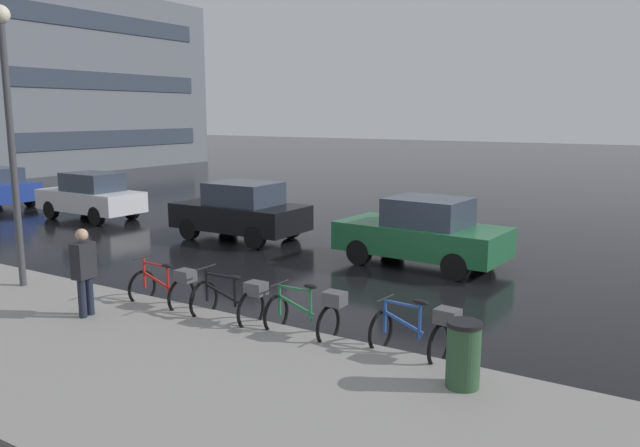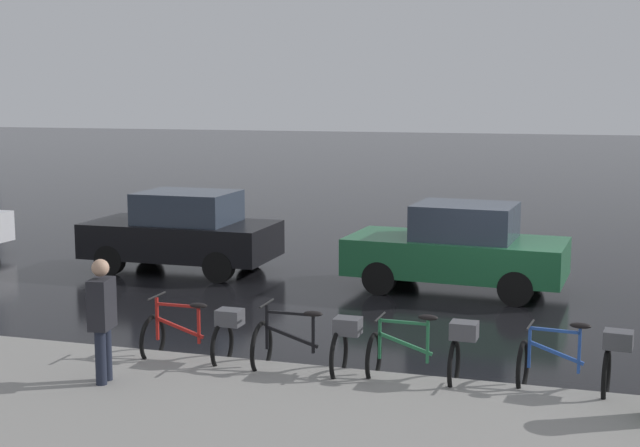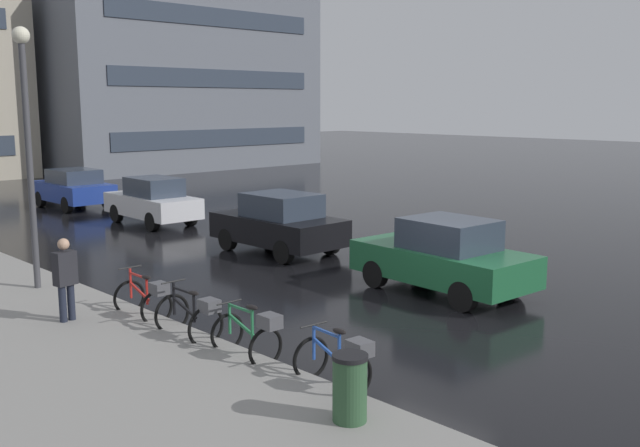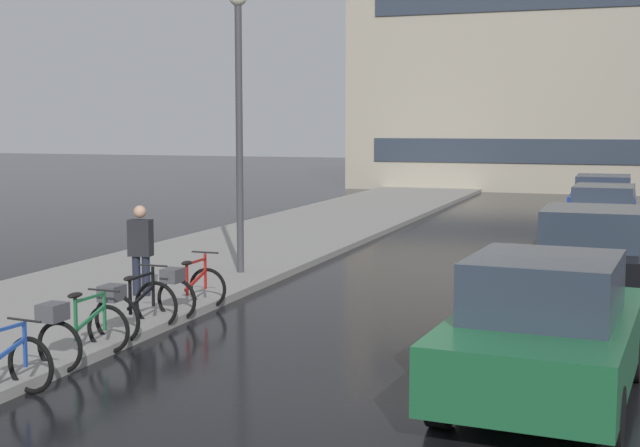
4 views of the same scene
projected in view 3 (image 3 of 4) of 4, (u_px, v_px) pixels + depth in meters
ground_plane at (414, 321)px, 13.99m from camera, size 140.00×140.00×0.00m
bicycle_nearest at (338, 361)px, 10.44m from camera, size 0.80×1.38×0.99m
bicycle_second at (252, 334)px, 11.67m from camera, size 0.71×1.39×0.98m
bicycle_third at (193, 315)px, 12.68m from camera, size 0.75×1.41×1.02m
bicycle_farthest at (146, 298)px, 13.88m from camera, size 0.72×1.39×0.99m
car_green at (444, 257)px, 15.97m from camera, size 2.17×4.23×1.70m
car_black at (279, 223)px, 20.29m from camera, size 1.97×3.99×1.71m
car_white at (153, 201)px, 25.09m from camera, size 1.77×4.09×1.66m
car_blue at (73, 188)px, 29.06m from camera, size 1.94×3.92×1.59m
pedestrian at (65, 278)px, 13.41m from camera, size 0.43×0.29×1.73m
streetlamp at (27, 129)px, 15.39m from camera, size 0.37×0.37×5.83m
trash_bin at (350, 393)px, 9.22m from camera, size 0.47×0.47×1.04m
building_facade_side at (180, 80)px, 47.00m from camera, size 17.97×8.20×11.49m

